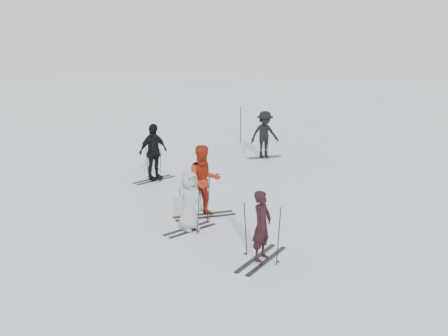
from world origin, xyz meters
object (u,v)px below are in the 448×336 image
at_px(skier_uphill_left, 153,153).
at_px(skier_near_dark, 262,227).
at_px(skier_grey, 189,202).
at_px(skier_uphill_far, 265,135).
at_px(piste_marker, 241,125).
at_px(skier_red, 204,182).

bearing_deg(skier_uphill_left, skier_near_dark, -109.47).
distance_m(skier_near_dark, skier_grey, 2.50).
distance_m(skier_near_dark, skier_uphill_far, 10.36).
height_order(skier_uphill_far, piste_marker, skier_uphill_far).
relative_size(skier_near_dark, skier_grey, 1.02).
xyz_separation_m(skier_near_dark, skier_grey, (-2.45, 0.54, -0.02)).
xyz_separation_m(skier_near_dark, skier_uphill_far, (-5.20, 8.96, 0.19)).
bearing_deg(skier_uphill_left, skier_uphill_far, -4.52).
bearing_deg(skier_red, skier_uphill_left, 97.45).
distance_m(skier_uphill_left, piste_marker, 7.63).
xyz_separation_m(skier_grey, skier_uphill_left, (-4.09, 3.09, 0.22)).
distance_m(skier_red, skier_grey, 1.13).
distance_m(skier_grey, skier_uphill_far, 8.86).
bearing_deg(skier_grey, skier_red, 30.04).
bearing_deg(skier_uphill_left, skier_red, -108.94).
height_order(skier_grey, skier_uphill_far, skier_uphill_far).
height_order(skier_near_dark, skier_uphill_far, skier_uphill_far).
bearing_deg(skier_red, skier_uphill_far, 54.11).
xyz_separation_m(skier_near_dark, skier_uphill_left, (-6.53, 3.63, 0.21)).
height_order(skier_red, piste_marker, skier_red).
relative_size(skier_uphill_left, skier_uphill_far, 1.02).
relative_size(skier_uphill_left, piste_marker, 1.13).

